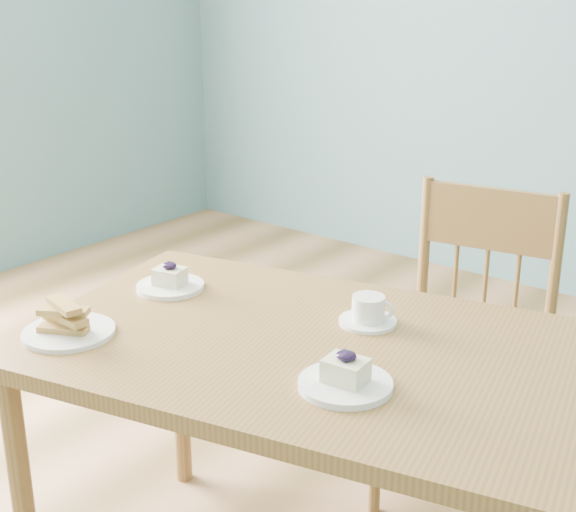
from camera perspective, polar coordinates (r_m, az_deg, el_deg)
The scene contains 7 objects.
room at distance 1.52m, azimuth -5.50°, elevation 15.98°, with size 5.01×5.01×2.71m.
dining_table at distance 1.72m, azimuth 3.09°, elevation -8.52°, with size 1.45×1.03×0.70m.
dining_chair at distance 2.28m, azimuth 12.64°, elevation -6.50°, with size 0.47×0.46×0.90m.
cheesecake_plate_near at distance 1.52m, azimuth 4.11°, elevation -8.68°, with size 0.18×0.18×0.08m.
cheesecake_plate_far at distance 2.00m, azimuth -8.38°, elevation -1.85°, with size 0.17×0.17×0.07m.
coffee_cup at distance 1.79m, azimuth 5.76°, elevation -3.99°, with size 0.13×0.13×0.06m.
biscotti_plate at distance 1.79m, azimuth -15.37°, elevation -4.69°, with size 0.20×0.20×0.08m.
Camera 1 is at (1.05, -1.09, 1.44)m, focal length 50.00 mm.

